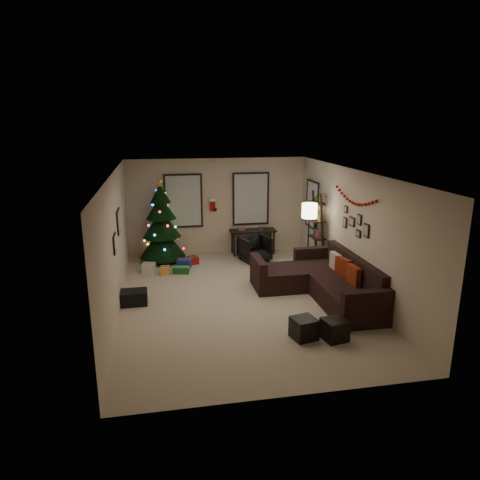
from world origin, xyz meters
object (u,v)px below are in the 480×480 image
desk (253,233)px  desk_chair (254,248)px  sofa (323,282)px  bookshelf (318,232)px  christmas_tree (162,227)px

desk → desk_chair: (-0.10, -0.65, -0.27)m
sofa → desk: sofa is taller
desk → desk_chair: bearing=-98.4°
desk_chair → bookshelf: (1.43, -0.94, 0.62)m
sofa → bookshelf: (0.49, 1.76, 0.66)m
desk → bookshelf: (1.33, -1.59, 0.35)m
sofa → desk_chair: bearing=109.2°
christmas_tree → bookshelf: 4.12m
desk_chair → bookshelf: bookshelf is taller
desk_chair → christmas_tree: bearing=152.7°
christmas_tree → desk_chair: bearing=-10.3°
christmas_tree → bookshelf: christmas_tree is taller
christmas_tree → desk: christmas_tree is taller
desk → sofa: bearing=-75.9°
christmas_tree → desk: bearing=4.6°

